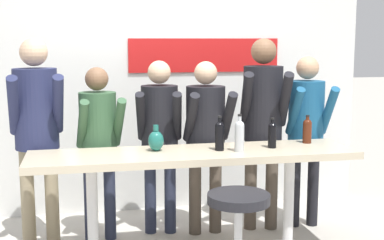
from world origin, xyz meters
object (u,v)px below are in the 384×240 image
(person_center_left, at_px, (160,128))
(wine_bottle_0, at_px, (272,134))
(bar_stool, at_px, (238,226))
(person_center_right, at_px, (263,112))
(wine_bottle_3, at_px, (239,134))
(decorative_vase, at_px, (156,140))
(person_far_left, at_px, (36,119))
(wine_bottle_2, at_px, (220,134))
(wine_bottle_1, at_px, (307,130))
(tasting_table, at_px, (194,166))
(person_left, at_px, (98,135))
(person_center, at_px, (206,129))
(person_right, at_px, (306,122))

(person_center_left, xyz_separation_m, wine_bottle_0, (0.88, -0.62, 0.02))
(bar_stool, distance_m, person_center_right, 1.50)
(wine_bottle_3, bearing_deg, decorative_vase, 166.10)
(person_center_right, bearing_deg, person_far_left, -169.66)
(person_far_left, relative_size, wine_bottle_2, 6.32)
(wine_bottle_1, bearing_deg, tasting_table, -171.93)
(person_center_left, xyz_separation_m, wine_bottle_3, (0.56, -0.72, 0.04))
(person_left, bearing_deg, tasting_table, -43.93)
(person_far_left, xyz_separation_m, wine_bottle_0, (1.99, -0.54, -0.11))
(person_left, bearing_deg, person_center_left, -0.19)
(person_center, relative_size, wine_bottle_0, 6.29)
(person_far_left, relative_size, decorative_vase, 8.45)
(person_center, bearing_deg, wine_bottle_0, -50.20)
(person_center_left, distance_m, wine_bottle_0, 1.08)
(person_center_right, bearing_deg, person_center, -169.33)
(person_right, xyz_separation_m, wine_bottle_2, (-1.01, -0.54, 0.01))
(person_far_left, bearing_deg, decorative_vase, -30.54)
(person_center_left, relative_size, wine_bottle_0, 6.32)
(person_center, distance_m, person_center_right, 0.57)
(person_far_left, bearing_deg, bar_stool, -44.82)
(bar_stool, xyz_separation_m, wine_bottle_3, (0.18, 0.59, 0.57))
(tasting_table, bearing_deg, wine_bottle_2, -1.43)
(person_left, distance_m, wine_bottle_0, 1.55)
(tasting_table, xyz_separation_m, person_far_left, (-1.30, 0.55, 0.35))
(person_center, xyz_separation_m, person_right, (1.01, 0.00, 0.03))
(tasting_table, xyz_separation_m, person_right, (1.23, 0.54, 0.25))
(tasting_table, distance_m, bar_stool, 0.76)
(person_center, height_order, wine_bottle_0, person_center)
(person_center_left, distance_m, wine_bottle_2, 0.76)
(person_center, bearing_deg, decorative_vase, -140.86)
(wine_bottle_1, bearing_deg, person_left, 167.77)
(person_center, height_order, person_right, person_right)
(wine_bottle_0, xyz_separation_m, wine_bottle_2, (-0.47, -0.01, 0.01))
(bar_stool, bearing_deg, wine_bottle_3, 73.16)
(bar_stool, relative_size, person_center_left, 0.45)
(tasting_table, distance_m, wine_bottle_1, 1.11)
(person_right, bearing_deg, person_center_left, -179.23)
(bar_stool, distance_m, wine_bottle_3, 0.84)
(person_left, relative_size, wine_bottle_1, 6.32)
(person_center_right, bearing_deg, person_center_left, -174.83)
(wine_bottle_0, xyz_separation_m, decorative_vase, (-1.00, 0.08, -0.03))
(person_left, distance_m, wine_bottle_2, 1.13)
(person_left, height_order, wine_bottle_2, person_left)
(tasting_table, relative_size, person_center_right, 1.47)
(person_left, bearing_deg, wine_bottle_0, -28.80)
(bar_stool, height_order, person_right, person_right)
(person_left, height_order, person_center_right, person_center_right)
(person_right, xyz_separation_m, wine_bottle_3, (-0.86, -0.62, 0.02))
(bar_stool, height_order, decorative_vase, decorative_vase)
(tasting_table, xyz_separation_m, person_center_right, (0.78, 0.54, 0.36))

